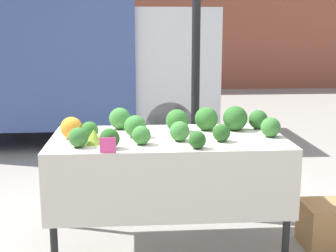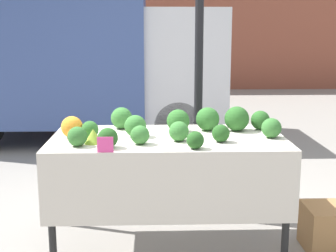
{
  "view_description": "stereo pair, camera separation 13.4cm",
  "coord_description": "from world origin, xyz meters",
  "views": [
    {
      "loc": [
        -0.24,
        -3.27,
        1.59
      ],
      "look_at": [
        0.0,
        0.0,
        0.91
      ],
      "focal_mm": 50.0,
      "sensor_mm": 36.0,
      "label": 1
    },
    {
      "loc": [
        -0.11,
        -3.28,
        1.59
      ],
      "look_at": [
        0.0,
        0.0,
        0.91
      ],
      "focal_mm": 50.0,
      "sensor_mm": 36.0,
      "label": 2
    }
  ],
  "objects": [
    {
      "name": "broccoli_head_12",
      "position": [
        0.07,
        -0.13,
        0.9
      ],
      "size": [
        0.14,
        0.14,
        0.14
      ],
      "color": "#387533",
      "rests_on": "market_table"
    },
    {
      "name": "broccoli_head_0",
      "position": [
        0.16,
        -0.35,
        0.89
      ],
      "size": [
        0.12,
        0.12,
        0.12
      ],
      "color": "#23511E",
      "rests_on": "market_table"
    },
    {
      "name": "price_sign",
      "position": [
        -0.41,
        -0.42,
        0.88
      ],
      "size": [
        0.1,
        0.01,
        0.1
      ],
      "color": "#EF4793",
      "rests_on": "market_table"
    },
    {
      "name": "broccoli_head_11",
      "position": [
        -0.23,
        0.01,
        0.91
      ],
      "size": [
        0.16,
        0.16,
        0.16
      ],
      "color": "#387533",
      "rests_on": "market_table"
    },
    {
      "name": "produce_crate",
      "position": [
        1.21,
        -0.12,
        0.17
      ],
      "size": [
        0.42,
        0.35,
        0.33
      ],
      "color": "#9E7042",
      "rests_on": "ground_plane"
    },
    {
      "name": "ground_plane",
      "position": [
        0.0,
        0.0,
        0.0
      ],
      "size": [
        40.0,
        40.0,
        0.0
      ],
      "primitive_type": "plane",
      "color": "gray"
    },
    {
      "name": "broccoli_head_6",
      "position": [
        0.08,
        0.16,
        0.92
      ],
      "size": [
        0.17,
        0.17,
        0.17
      ],
      "color": "#2D6628",
      "rests_on": "market_table"
    },
    {
      "name": "market_table",
      "position": [
        0.0,
        -0.06,
        0.73
      ],
      "size": [
        1.68,
        0.87,
        0.83
      ],
      "color": "beige",
      "rests_on": "ground_plane"
    },
    {
      "name": "romanesco_head",
      "position": [
        -0.51,
        -0.18,
        0.88
      ],
      "size": [
        0.12,
        0.12,
        0.1
      ],
      "color": "#93B238",
      "rests_on": "market_table"
    },
    {
      "name": "broccoli_head_2",
      "position": [
        0.31,
        0.21,
        0.92
      ],
      "size": [
        0.18,
        0.18,
        0.18
      ],
      "color": "#2D6628",
      "rests_on": "market_table"
    },
    {
      "name": "parked_truck",
      "position": [
        -1.23,
        3.65,
        1.3
      ],
      "size": [
        3.98,
        1.93,
        2.49
      ],
      "color": "#384C84",
      "rests_on": "ground_plane"
    },
    {
      "name": "broccoli_head_10",
      "position": [
        0.72,
        0.23,
        0.91
      ],
      "size": [
        0.15,
        0.15,
        0.15
      ],
      "color": "#285B23",
      "rests_on": "market_table"
    },
    {
      "name": "broccoli_head_7",
      "position": [
        0.53,
        0.19,
        0.93
      ],
      "size": [
        0.19,
        0.19,
        0.19
      ],
      "color": "#285B23",
      "rests_on": "market_table"
    },
    {
      "name": "broccoli_head_3",
      "position": [
        0.36,
        -0.17,
        0.9
      ],
      "size": [
        0.12,
        0.12,
        0.12
      ],
      "color": "#23511E",
      "rests_on": "market_table"
    },
    {
      "name": "broccoli_head_4",
      "position": [
        0.74,
        -0.05,
        0.91
      ],
      "size": [
        0.14,
        0.14,
        0.14
      ],
      "color": "#336B2D",
      "rests_on": "market_table"
    },
    {
      "name": "broccoli_head_9",
      "position": [
        -0.61,
        -0.26,
        0.9
      ],
      "size": [
        0.13,
        0.13,
        0.13
      ],
      "color": "#336B2D",
      "rests_on": "market_table"
    },
    {
      "name": "broccoli_head_8",
      "position": [
        -0.4,
        -0.31,
        0.9
      ],
      "size": [
        0.13,
        0.13,
        0.13
      ],
      "color": "#23511E",
      "rests_on": "market_table"
    },
    {
      "name": "broccoli_head_1",
      "position": [
        -0.2,
        -0.21,
        0.9
      ],
      "size": [
        0.13,
        0.13,
        0.13
      ],
      "color": "#387533",
      "rests_on": "market_table"
    },
    {
      "name": "orange_cauliflower",
      "position": [
        -0.69,
        0.0,
        0.91
      ],
      "size": [
        0.15,
        0.15,
        0.15
      ],
      "color": "orange",
      "rests_on": "market_table"
    },
    {
      "name": "broccoli_head_5",
      "position": [
        -0.35,
        0.3,
        0.92
      ],
      "size": [
        0.17,
        0.17,
        0.17
      ],
      "color": "#387533",
      "rests_on": "market_table"
    },
    {
      "name": "tent_pole",
      "position": [
        0.27,
        0.59,
        1.17
      ],
      "size": [
        0.07,
        0.07,
        2.35
      ],
      "color": "black",
      "rests_on": "ground_plane"
    },
    {
      "name": "broccoli_head_13",
      "position": [
        -0.56,
        -0.02,
        0.9
      ],
      "size": [
        0.12,
        0.12,
        0.12
      ],
      "color": "#2D6628",
      "rests_on": "market_table"
    }
  ]
}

